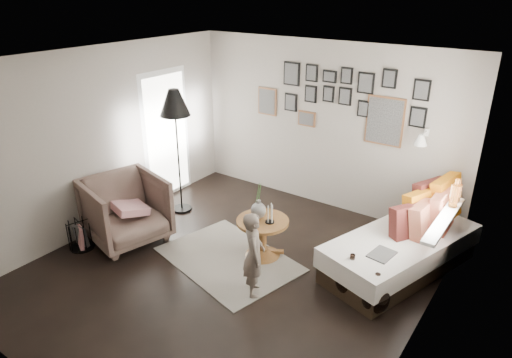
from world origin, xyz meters
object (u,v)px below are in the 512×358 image
Objects in this scene: vase at (258,207)px; daybed at (404,243)px; magazine_basket at (81,235)px; floor_lamp at (175,107)px; demijohn_large at (350,279)px; demijohn_small at (375,297)px; pedestal_table at (263,239)px; child at (254,255)px; armchair at (126,210)px.

vase is 0.21× the size of daybed.
daybed is at bearing 29.39° from magazine_basket.
floor_lamp is at bearing 168.94° from vase.
demijohn_large is (3.43, 1.17, 0.01)m from magazine_basket.
demijohn_large is 0.37m from demijohn_small.
demijohn_large is at bearing -89.88° from daybed.
pedestal_table is 2.33m from floor_lamp.
daybed reaches higher than magazine_basket.
pedestal_table reaches higher than demijohn_small.
demijohn_small is at bearing -7.32° from pedestal_table.
vase is 0.47× the size of child.
magazine_basket is at bearing -132.86° from daybed.
daybed is at bearing 72.37° from demijohn_large.
daybed is at bearing 7.98° from floor_lamp.
child is at bearing -58.60° from vase.
pedestal_table is 1.40× the size of vase.
demijohn_large is (1.37, -0.11, -0.48)m from vase.
pedestal_table is at bearing -10.91° from child.
floor_lamp reaches higher than magazine_basket.
floor_lamp is at bearing 168.81° from pedestal_table.
demijohn_small is (1.72, -0.23, -0.50)m from vase.
daybed reaches higher than demijohn_small.
demijohn_small is at bearing -18.92° from demijohn_large.
child reaches higher than magazine_basket.
daybed is at bearing 26.04° from vase.
magazine_basket is at bearing -149.42° from pedestal_table.
vase is at bearing -6.74° from child.
child reaches higher than vase.
armchair reaches higher than pedestal_table.
demijohn_large is at bearing -94.54° from child.
demijohn_small is 0.47× the size of child.
floor_lamp is at bearing 78.64° from magazine_basket.
pedestal_table is 2.48m from magazine_basket.
child reaches higher than demijohn_small.
floor_lamp is (-0.02, 1.10, 1.21)m from armchair.
floor_lamp reaches higher than daybed.
demijohn_small is at bearing -7.64° from vase.
demijohn_large is at bearing 161.08° from demijohn_small.
floor_lamp is 3.94× the size of demijohn_small.
child is (0.44, -0.73, -0.16)m from vase.
child reaches higher than demijohn_large.
vase is 2.02m from floor_lamp.
daybed is at bearing 27.74° from pedestal_table.
floor_lamp is 1.86× the size of child.
child is (-1.28, -0.50, 0.34)m from demijohn_small.
vase reaches higher than pedestal_table.
child reaches higher than pedestal_table.
pedestal_table is 1.95m from armchair.
armchair is at bearing -157.59° from pedestal_table.
demijohn_small is 1.41m from child.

